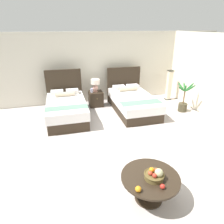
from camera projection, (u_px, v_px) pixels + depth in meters
name	position (u px, v px, depth m)	size (l,w,h in m)	color
ground_plane	(117.00, 145.00, 4.93)	(10.24, 10.19, 0.02)	#B9AEA8
wall_back	(92.00, 68.00, 7.34)	(10.24, 0.12, 2.51)	beige
bed_near_window	(67.00, 108.00, 6.21)	(1.21, 2.06, 1.35)	#2D2317
bed_near_corner	(132.00, 102.00, 6.75)	(1.26, 2.23, 1.30)	#2D2317
nightstand	(96.00, 99.00, 7.18)	(0.49, 0.47, 0.54)	#2D2317
table_lamp	(95.00, 84.00, 6.98)	(0.31, 0.31, 0.45)	#D69B8C
vase	(92.00, 90.00, 6.97)	(0.09, 0.09, 0.15)	#B9B5D0
coffee_table	(150.00, 181.00, 3.24)	(0.95, 0.95, 0.47)	#2D2317
fruit_bowl	(155.00, 175.00, 3.12)	(0.32, 0.32, 0.20)	brown
loose_apple	(163.00, 187.00, 2.95)	(0.08, 0.08, 0.08)	red
loose_orange	(138.00, 189.00, 2.89)	(0.09, 0.09, 0.09)	orange
floor_lamp_corner	(169.00, 85.00, 7.68)	(0.20, 0.20, 1.16)	#2A2A22
potted_palm	(183.00, 102.00, 6.71)	(0.54, 0.59, 1.01)	#423C29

